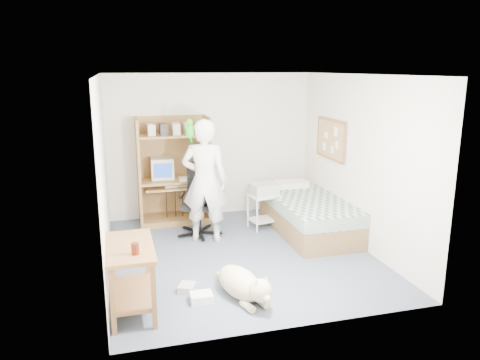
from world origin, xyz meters
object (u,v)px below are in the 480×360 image
Objects in this scene: computer_hutch at (174,175)px; dog at (243,284)px; bed at (308,215)px; printer_cart at (264,206)px; office_chair at (200,209)px; person at (205,181)px; side_desk at (131,268)px.

computer_hutch is 1.66× the size of dog.
computer_hutch is at bearing 80.25° from dog.
dog is at bearing -82.77° from computer_hutch.
bed is 0.74m from printer_cart.
bed reaches higher than printer_cart.
office_chair is (0.30, -0.74, -0.42)m from computer_hutch.
dog is at bearing 110.96° from person.
dog is 2.48m from printer_cart.
person reaches higher than bed.
dog is (1.23, -0.07, -0.31)m from side_desk.
bed is 2.02× the size of side_desk.
bed is 3.52× the size of printer_cart.
dog is (-1.62, -1.88, -0.11)m from bed.
side_desk is at bearing -146.16° from printer_cart.
person is at bearing 177.49° from bed.
computer_hutch is at bearing 150.71° from bed.
side_desk is (-0.85, -2.94, -0.33)m from computer_hutch.
computer_hutch is 1.11m from person.
person is (-1.67, 0.07, 0.65)m from bed.
side_desk is 2.48m from office_chair.
side_desk is at bearing 77.48° from person.
bed is 3.39m from side_desk.
bed is at bearing -163.01° from person.
printer_cart is (1.07, -0.00, -0.02)m from office_chair.
person is (0.03, -0.31, 0.53)m from office_chair.
printer_cart is (2.22, 2.20, -0.11)m from side_desk.
printer_cart is at bearing -28.47° from computer_hutch.
dog is (0.38, -3.01, -0.64)m from computer_hutch.
side_desk is 1.27m from dog.
dog is (0.08, -2.27, -0.22)m from office_chair.
side_desk reaches higher than dog.
side_desk is 2.27m from person.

